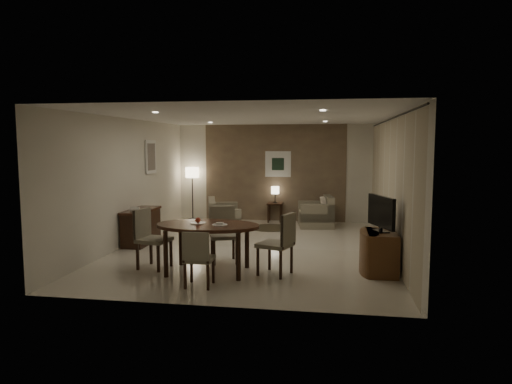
% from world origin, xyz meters
% --- Properties ---
extents(room_shell, '(5.50, 7.00, 2.70)m').
position_xyz_m(room_shell, '(0.00, 0.40, 1.35)').
color(room_shell, beige).
rests_on(room_shell, ground).
extents(taupe_accent, '(3.96, 0.03, 2.70)m').
position_xyz_m(taupe_accent, '(0.00, 3.48, 1.35)').
color(taupe_accent, '#7A654C').
rests_on(taupe_accent, wall_back).
extents(curtain_wall, '(0.08, 6.70, 2.58)m').
position_xyz_m(curtain_wall, '(2.68, 0.00, 1.32)').
color(curtain_wall, '#BEAD94').
rests_on(curtain_wall, wall_right).
extents(curtain_rod, '(0.03, 6.80, 0.03)m').
position_xyz_m(curtain_rod, '(2.68, 0.00, 2.64)').
color(curtain_rod, black).
rests_on(curtain_rod, wall_right).
extents(art_back_frame, '(0.72, 0.03, 0.72)m').
position_xyz_m(art_back_frame, '(0.10, 3.46, 1.60)').
color(art_back_frame, silver).
rests_on(art_back_frame, wall_back).
extents(art_back_canvas, '(0.34, 0.01, 0.34)m').
position_xyz_m(art_back_canvas, '(0.10, 3.44, 1.60)').
color(art_back_canvas, black).
rests_on(art_back_canvas, wall_back).
extents(art_left_frame, '(0.03, 0.60, 0.80)m').
position_xyz_m(art_left_frame, '(-2.72, 1.20, 1.85)').
color(art_left_frame, silver).
rests_on(art_left_frame, wall_left).
extents(art_left_canvas, '(0.01, 0.46, 0.64)m').
position_xyz_m(art_left_canvas, '(-2.71, 1.20, 1.85)').
color(art_left_canvas, gray).
rests_on(art_left_canvas, wall_left).
extents(downlight_nl, '(0.10, 0.10, 0.01)m').
position_xyz_m(downlight_nl, '(-1.40, -1.80, 2.69)').
color(downlight_nl, white).
rests_on(downlight_nl, ceiling).
extents(downlight_nr, '(0.10, 0.10, 0.01)m').
position_xyz_m(downlight_nr, '(1.40, -1.80, 2.69)').
color(downlight_nr, white).
rests_on(downlight_nr, ceiling).
extents(downlight_fl, '(0.10, 0.10, 0.01)m').
position_xyz_m(downlight_fl, '(-1.40, 1.80, 2.69)').
color(downlight_fl, white).
rests_on(downlight_fl, ceiling).
extents(downlight_fr, '(0.10, 0.10, 0.01)m').
position_xyz_m(downlight_fr, '(1.40, 1.80, 2.69)').
color(downlight_fr, white).
rests_on(downlight_fr, ceiling).
extents(console_desk, '(0.48, 1.20, 0.75)m').
position_xyz_m(console_desk, '(-2.49, 0.00, 0.38)').
color(console_desk, '#432015').
rests_on(console_desk, floor).
extents(telephone, '(0.20, 0.14, 0.09)m').
position_xyz_m(telephone, '(-2.49, -0.30, 0.80)').
color(telephone, white).
rests_on(telephone, console_desk).
extents(tv_cabinet, '(0.48, 0.90, 0.70)m').
position_xyz_m(tv_cabinet, '(2.40, -1.50, 0.35)').
color(tv_cabinet, brown).
rests_on(tv_cabinet, floor).
extents(flat_tv, '(0.36, 0.85, 0.60)m').
position_xyz_m(flat_tv, '(2.38, -1.50, 1.02)').
color(flat_tv, black).
rests_on(flat_tv, tv_cabinet).
extents(dining_table, '(1.74, 1.09, 0.82)m').
position_xyz_m(dining_table, '(-0.48, -1.93, 0.41)').
color(dining_table, '#432015').
rests_on(dining_table, floor).
extents(chair_near, '(0.43, 0.43, 0.87)m').
position_xyz_m(chair_near, '(-0.41, -2.69, 0.44)').
color(chair_near, gray).
rests_on(chair_near, floor).
extents(chair_far, '(0.63, 0.63, 1.01)m').
position_xyz_m(chair_far, '(-0.36, -1.24, 0.50)').
color(chair_far, gray).
rests_on(chair_far, floor).
extents(chair_left, '(0.58, 0.58, 1.03)m').
position_xyz_m(chair_left, '(-1.47, -1.82, 0.51)').
color(chair_left, gray).
rests_on(chair_left, floor).
extents(chair_right, '(0.64, 0.64, 1.04)m').
position_xyz_m(chair_right, '(0.65, -1.87, 0.52)').
color(chair_right, gray).
rests_on(chair_right, floor).
extents(plate_a, '(0.26, 0.26, 0.02)m').
position_xyz_m(plate_a, '(-0.66, -1.88, 0.83)').
color(plate_a, white).
rests_on(plate_a, dining_table).
extents(plate_b, '(0.26, 0.26, 0.02)m').
position_xyz_m(plate_b, '(-0.26, -1.98, 0.83)').
color(plate_b, white).
rests_on(plate_b, dining_table).
extents(fruit_apple, '(0.09, 0.09, 0.09)m').
position_xyz_m(fruit_apple, '(-0.66, -1.88, 0.88)').
color(fruit_apple, '#A92813').
rests_on(fruit_apple, plate_a).
extents(napkin, '(0.12, 0.08, 0.03)m').
position_xyz_m(napkin, '(-0.26, -1.98, 0.85)').
color(napkin, white).
rests_on(napkin, plate_b).
extents(round_rug, '(1.10, 1.10, 0.01)m').
position_xyz_m(round_rug, '(0.05, 2.29, 0.01)').
color(round_rug, '#403824').
rests_on(round_rug, floor).
extents(sofa, '(1.73, 1.17, 0.74)m').
position_xyz_m(sofa, '(-1.15, 2.12, 0.37)').
color(sofa, gray).
rests_on(sofa, floor).
extents(armchair, '(0.98, 1.02, 0.81)m').
position_xyz_m(armchair, '(1.19, 2.68, 0.40)').
color(armchair, gray).
rests_on(armchair, floor).
extents(side_table, '(0.42, 0.42, 0.54)m').
position_xyz_m(side_table, '(0.05, 3.24, 0.27)').
color(side_table, black).
rests_on(side_table, floor).
extents(table_lamp, '(0.22, 0.22, 0.50)m').
position_xyz_m(table_lamp, '(0.05, 3.25, 0.79)').
color(table_lamp, '#FFEAC1').
rests_on(table_lamp, side_table).
extents(floor_lamp, '(0.38, 0.38, 1.50)m').
position_xyz_m(floor_lamp, '(-2.33, 3.26, 0.75)').
color(floor_lamp, '#FFE5B7').
rests_on(floor_lamp, floor).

